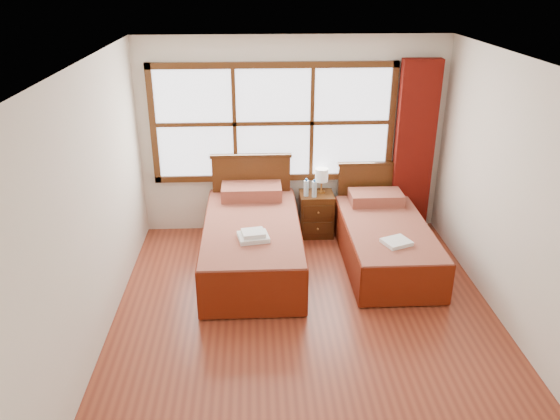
{
  "coord_description": "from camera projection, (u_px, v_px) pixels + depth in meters",
  "views": [
    {
      "loc": [
        -0.51,
        -4.68,
        3.32
      ],
      "look_at": [
        -0.24,
        0.7,
        0.94
      ],
      "focal_mm": 35.0,
      "sensor_mm": 36.0,
      "label": 1
    }
  ],
  "objects": [
    {
      "name": "bed_left",
      "position": [
        252.0,
        240.0,
        6.58
      ],
      "size": [
        1.14,
        2.2,
        1.11
      ],
      "color": "#41230D",
      "rests_on": "floor"
    },
    {
      "name": "bottle_near",
      "position": [
        306.0,
        188.0,
        7.13
      ],
      "size": [
        0.06,
        0.06,
        0.24
      ],
      "color": "silver",
      "rests_on": "nightstand"
    },
    {
      "name": "towels_left",
      "position": [
        253.0,
        236.0,
        6.01
      ],
      "size": [
        0.37,
        0.34,
        0.1
      ],
      "rotation": [
        0.0,
        0.0,
        0.18
      ],
      "color": "white",
      "rests_on": "bed_left"
    },
    {
      "name": "bottle_far",
      "position": [
        314.0,
        189.0,
        7.1
      ],
      "size": [
        0.06,
        0.06,
        0.24
      ],
      "color": "silver",
      "rests_on": "nightstand"
    },
    {
      "name": "ceiling",
      "position": [
        312.0,
        63.0,
        4.59
      ],
      "size": [
        4.5,
        4.5,
        0.0
      ],
      "primitive_type": "plane",
      "rotation": [
        3.14,
        0.0,
        0.0
      ],
      "color": "white",
      "rests_on": "wall_back"
    },
    {
      "name": "floor",
      "position": [
        306.0,
        320.0,
        5.65
      ],
      "size": [
        4.5,
        4.5,
        0.0
      ],
      "primitive_type": "plane",
      "color": "brown",
      "rests_on": "ground"
    },
    {
      "name": "nightstand",
      "position": [
        316.0,
        214.0,
        7.36
      ],
      "size": [
        0.44,
        0.44,
        0.59
      ],
      "color": "#4B2810",
      "rests_on": "floor"
    },
    {
      "name": "wall_left",
      "position": [
        93.0,
        209.0,
        5.03
      ],
      "size": [
        0.0,
        4.5,
        4.5
      ],
      "primitive_type": "plane",
      "rotation": [
        1.57,
        0.0,
        1.57
      ],
      "color": "silver",
      "rests_on": "floor"
    },
    {
      "name": "curtain",
      "position": [
        414.0,
        148.0,
        7.17
      ],
      "size": [
        0.5,
        0.16,
        2.3
      ],
      "primitive_type": "cube",
      "color": "#621009",
      "rests_on": "wall_back"
    },
    {
      "name": "towels_right",
      "position": [
        396.0,
        242.0,
        6.07
      ],
      "size": [
        0.36,
        0.34,
        0.04
      ],
      "rotation": [
        0.0,
        0.0,
        0.39
      ],
      "color": "white",
      "rests_on": "bed_right"
    },
    {
      "name": "wall_back",
      "position": [
        292.0,
        137.0,
        7.18
      ],
      "size": [
        4.0,
        0.0,
        4.0
      ],
      "primitive_type": "plane",
      "rotation": [
        1.57,
        0.0,
        0.0
      ],
      "color": "silver",
      "rests_on": "floor"
    },
    {
      "name": "wall_right",
      "position": [
        517.0,
        200.0,
        5.21
      ],
      "size": [
        0.0,
        4.5,
        4.5
      ],
      "primitive_type": "plane",
      "rotation": [
        1.57,
        0.0,
        -1.57
      ],
      "color": "silver",
      "rests_on": "floor"
    },
    {
      "name": "lamp",
      "position": [
        322.0,
        176.0,
        7.19
      ],
      "size": [
        0.17,
        0.17,
        0.33
      ],
      "color": "#C0883D",
      "rests_on": "nightstand"
    },
    {
      "name": "bed_right",
      "position": [
        385.0,
        240.0,
        6.67
      ],
      "size": [
        1.0,
        2.02,
        0.97
      ],
      "color": "#41230D",
      "rests_on": "floor"
    },
    {
      "name": "window",
      "position": [
        273.0,
        123.0,
        7.05
      ],
      "size": [
        3.16,
        0.06,
        1.56
      ],
      "color": "white",
      "rests_on": "wall_back"
    }
  ]
}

